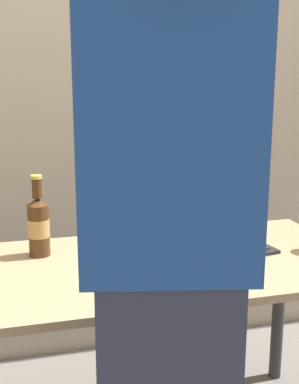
{
  "coord_description": "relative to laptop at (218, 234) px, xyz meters",
  "views": [
    {
      "loc": [
        -0.39,
        -1.66,
        1.39
      ],
      "look_at": [
        0.06,
        0.0,
        0.98
      ],
      "focal_mm": 49.47,
      "sensor_mm": 36.0,
      "label": 1
    }
  ],
  "objects": [
    {
      "name": "desk",
      "position": [
        -0.36,
        -0.12,
        -0.13
      ],
      "size": [
        1.59,
        0.71,
        0.73
      ],
      "color": "#9E8460",
      "rests_on": "ground"
    },
    {
      "name": "laptop",
      "position": [
        0.0,
        0.0,
        0.0
      ],
      "size": [
        0.36,
        0.4,
        0.19
      ],
      "color": "black",
      "rests_on": "desk"
    },
    {
      "name": "beer_bottle_dark",
      "position": [
        -0.66,
        0.05,
        0.07
      ],
      "size": [
        0.08,
        0.08,
        0.29
      ],
      "color": "#472B14",
      "rests_on": "desk"
    },
    {
      "name": "person_figure",
      "position": [
        -0.41,
        -0.69,
        0.14
      ],
      "size": [
        0.43,
        0.33,
        1.76
      ],
      "color": "#2D3347",
      "rests_on": "ground"
    },
    {
      "name": "back_wall",
      "position": [
        -0.36,
        0.7,
        0.53
      ],
      "size": [
        6.0,
        0.1,
        2.6
      ],
      "primitive_type": "cube",
      "color": "tan",
      "rests_on": "ground"
    }
  ]
}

